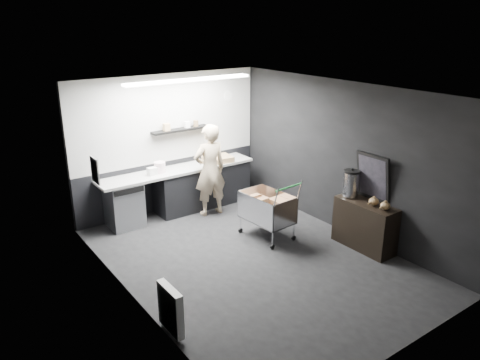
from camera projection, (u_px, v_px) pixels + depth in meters
floor at (253, 259)px, 7.55m from camera, size 5.50×5.50×0.00m
ceiling at (254, 92)px, 6.66m from camera, size 5.50×5.50×0.00m
wall_back at (169, 143)px, 9.21m from camera, size 5.50×0.00×5.50m
wall_front at (409, 250)px, 5.00m from camera, size 5.50×0.00×5.50m
wall_left at (130, 211)px, 6.00m from camera, size 0.00×5.50×5.50m
wall_right at (344, 159)px, 8.21m from camera, size 0.00×5.50×5.50m
kitchen_wall_panel at (168, 118)px, 9.03m from camera, size 3.95×0.02×1.70m
dado_panel at (172, 184)px, 9.48m from camera, size 3.95×0.02×1.00m
floating_shelf at (181, 130)px, 9.13m from camera, size 1.20×0.22×0.04m
wall_clock at (228, 96)px, 9.70m from camera, size 0.20×0.03×0.20m
poster at (95, 170)px, 6.94m from camera, size 0.02×0.30×0.40m
poster_red_band at (95, 166)px, 6.92m from camera, size 0.02×0.22×0.10m
radiator at (171, 309)px, 5.68m from camera, size 0.10×0.50×0.60m
ceiling_strip at (189, 80)px, 8.09m from camera, size 2.40×0.20×0.04m
prep_counter at (185, 189)px, 9.33m from camera, size 3.20×0.61×0.90m
person at (210, 170)px, 9.01m from camera, size 0.69×0.48×1.82m
shopping_cart at (267, 209)px, 8.17m from camera, size 0.66×1.03×1.09m
sideboard at (364, 218)px, 7.81m from camera, size 0.46×1.08×1.62m
fire_extinguisher at (167, 303)px, 5.97m from camera, size 0.15×0.15×0.51m
cardboard_box at (218, 159)px, 9.55m from camera, size 0.60×0.48×0.11m
pink_tub at (160, 167)px, 8.86m from camera, size 0.21×0.21×0.21m
white_container at (152, 171)px, 8.73m from camera, size 0.17×0.14×0.15m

